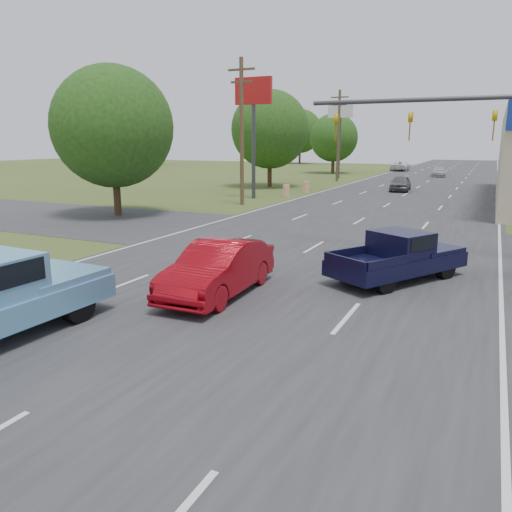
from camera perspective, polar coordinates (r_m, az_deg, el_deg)
The scene contains 19 objects.
main_road at distance 44.64m, azimuth 16.67°, elevation 6.73°, with size 15.00×180.00×0.02m, color #2D2D30.
cross_road at distance 23.33m, azimuth 8.21°, elevation 1.90°, with size 120.00×10.00×0.02m, color #2D2D30.
utility_pole_5 at distance 35.79m, azimuth -1.65°, elevation 14.37°, with size 2.00×0.28×10.00m.
utility_pole_6 at distance 58.21m, azimuth 9.40°, elevation 13.66°, with size 2.00×0.28×10.00m.
tree_0 at distance 31.62m, azimuth -16.04°, elevation 13.98°, with size 7.14×7.14×8.84m.
tree_1 at distance 50.16m, azimuth 1.60°, elevation 14.25°, with size 7.56×7.56×9.36m.
tree_2 at distance 72.97m, azimuth 8.88°, elevation 13.21°, with size 6.72×6.72×8.32m.
tree_4 at distance 100.18m, azimuth -13.14°, elevation 13.99°, with size 9.24×9.24×11.44m.
tree_6 at distance 105.51m, azimuth 5.07°, elevation 14.03°, with size 8.82×8.82×10.92m.
barrel_2 at distance 41.03m, azimuth 3.48°, elevation 7.43°, with size 0.56×0.56×1.00m, color orange.
barrel_3 at distance 44.65m, azimuth 5.77°, elevation 7.84°, with size 0.56×0.56×1.00m, color orange.
pole_sign_left_near at distance 39.90m, azimuth -0.29°, elevation 16.89°, with size 3.00×0.35×9.20m.
pole_sign_left_far at distance 62.39m, azimuth 9.61°, elevation 15.29°, with size 3.00×0.35×9.20m.
signal_mast at distance 20.94m, azimuth 23.60°, elevation 12.93°, with size 9.12×0.40×7.00m.
red_convertible at distance 14.61m, azimuth -4.35°, elevation -1.51°, with size 1.66×4.77×1.57m, color maroon.
navy_pickup at distance 16.85m, azimuth 16.16°, elevation 0.05°, with size 4.07×5.13×1.61m.
distant_car_grey at distance 47.77m, azimuth 16.19°, elevation 7.98°, with size 1.68×4.18×1.42m, color #555459.
distant_car_silver at distance 69.40m, azimuth 20.14°, elevation 9.03°, with size 1.75×4.31×1.25m, color #AEAEB3.
distant_car_white at distance 81.36m, azimuth 16.16°, elevation 9.86°, with size 2.50×5.43×1.51m, color white.
Camera 1 is at (6.66, -3.92, 4.43)m, focal length 35.00 mm.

